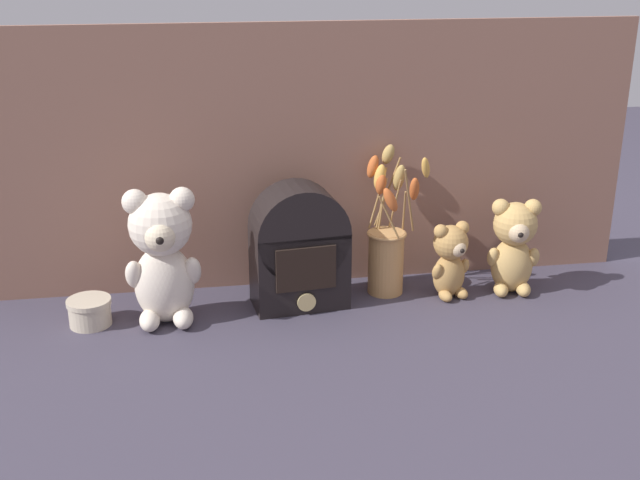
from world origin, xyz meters
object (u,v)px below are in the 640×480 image
Objects in this scene: teddy_bear_small at (450,259)px; vintage_radio at (299,248)px; teddy_bear_medium at (514,245)px; teddy_bear_large at (162,254)px; flower_vase at (387,245)px; decorative_tin_tall at (90,312)px.

vintage_radio is at bearing 177.92° from teddy_bear_small.
teddy_bear_medium is 0.15m from teddy_bear_small.
teddy_bear_small is 0.64× the size of vintage_radio.
teddy_bear_large is 0.88× the size of flower_vase.
decorative_tin_tall is at bearing 176.39° from teddy_bear_large.
flower_vase is at bearing 170.33° from teddy_bear_medium.
flower_vase reaches higher than decorative_tin_tall.
decorative_tin_tall is at bearing -178.71° from teddy_bear_small.
teddy_bear_large is 0.50m from flower_vase.
teddy_bear_small reaches higher than decorative_tin_tall.
teddy_bear_small is (-0.15, -0.00, -0.02)m from teddy_bear_medium.
flower_vase is 3.63× the size of decorative_tin_tall.
teddy_bear_medium reaches higher than teddy_bear_small.
teddy_bear_large reaches higher than teddy_bear_medium.
teddy_bear_medium is 0.29m from flower_vase.
teddy_bear_medium is at bearing -9.67° from flower_vase.
teddy_bear_medium is at bearing -1.10° from vintage_radio.
flower_vase is at bearing 159.15° from teddy_bear_small.
vintage_radio reaches higher than decorative_tin_tall.
teddy_bear_small is at bearing 1.29° from decorative_tin_tall.
teddy_bear_small is at bearing -2.08° from vintage_radio.
teddy_bear_large is 0.63m from teddy_bear_small.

